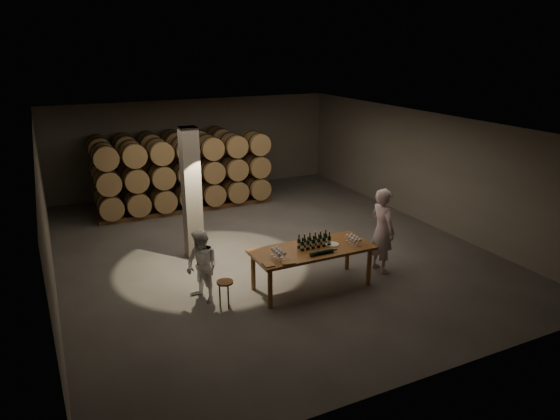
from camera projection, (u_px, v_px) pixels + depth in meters
name	position (u px, v px, depth m)	size (l,w,h in m)	color
room	(192.00, 194.00, 11.88)	(12.00, 12.00, 12.00)	#4D4A48
tasting_table	(312.00, 253.00, 10.56)	(2.60, 1.10, 0.90)	brown
barrel_stack_back	(163.00, 165.00, 16.46)	(4.70, 0.95, 2.31)	brown
barrel_stack_front	(186.00, 173.00, 15.43)	(5.48, 0.95, 2.31)	brown
bottle_cluster	(314.00, 242.00, 10.57)	(0.73, 0.23, 0.31)	black
lying_bottles	(322.00, 252.00, 10.21)	(0.63, 0.08, 0.08)	black
glass_cluster_left	(278.00, 251.00, 10.05)	(0.20, 0.42, 0.18)	silver
glass_cluster_right	(354.00, 238.00, 10.77)	(0.19, 0.41, 0.16)	silver
plate	(332.00, 244.00, 10.72)	(0.29, 0.29, 0.02)	white
notebook_near	(288.00, 262.00, 9.82)	(0.27, 0.21, 0.03)	olive
notebook_corner	(268.00, 264.00, 9.73)	(0.20, 0.25, 0.02)	olive
pen	(290.00, 262.00, 9.86)	(0.01, 0.01, 0.14)	black
stool	(225.00, 286.00, 9.86)	(0.33, 0.33, 0.55)	brown
person_man	(382.00, 230.00, 11.29)	(0.72, 0.47, 1.98)	beige
person_woman	(202.00, 266.00, 10.02)	(0.74, 0.57, 1.51)	white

